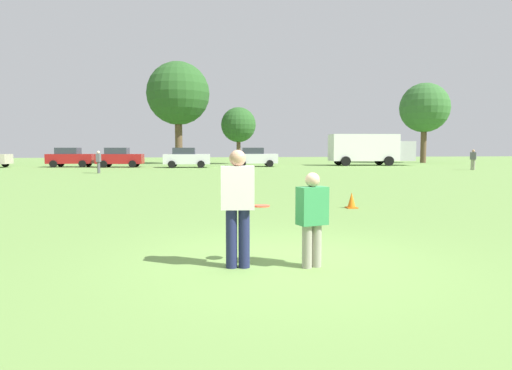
{
  "coord_description": "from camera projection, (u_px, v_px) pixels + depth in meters",
  "views": [
    {
      "loc": [
        -1.52,
        -6.97,
        1.82
      ],
      "look_at": [
        -0.36,
        0.63,
        1.19
      ],
      "focal_mm": 31.72,
      "sensor_mm": 36.0,
      "label": 1
    }
  ],
  "objects": [
    {
      "name": "frisbee",
      "position": [
        261.0,
        206.0,
        7.09
      ],
      "size": [
        0.27,
        0.27,
        0.03
      ],
      "color": "#E54C33"
    },
    {
      "name": "parked_car_far_right",
      "position": [
        255.0,
        157.0,
        43.47
      ],
      "size": [
        4.31,
        2.43,
        1.82
      ],
      "color": "silver",
      "rests_on": "ground"
    },
    {
      "name": "tree_east_oak",
      "position": [
        238.0,
        125.0,
        50.29
      ],
      "size": [
        3.88,
        3.88,
        6.31
      ],
      "color": "brown",
      "rests_on": "ground"
    },
    {
      "name": "tree_east_birch",
      "position": [
        178.0,
        94.0,
        50.17
      ],
      "size": [
        6.97,
        6.97,
        11.33
      ],
      "color": "brown",
      "rests_on": "ground"
    },
    {
      "name": "player_defender",
      "position": [
        312.0,
        215.0,
        6.84
      ],
      "size": [
        0.49,
        0.37,
        1.45
      ],
      "color": "gray",
      "rests_on": "ground"
    },
    {
      "name": "tree_far_east_pine",
      "position": [
        425.0,
        108.0,
        53.82
      ],
      "size": [
        5.85,
        5.85,
        9.51
      ],
      "color": "brown",
      "rests_on": "ground"
    },
    {
      "name": "parked_car_near_right",
      "position": [
        186.0,
        157.0,
        41.46
      ],
      "size": [
        4.31,
        2.43,
        1.82
      ],
      "color": "silver",
      "rests_on": "ground"
    },
    {
      "name": "parked_car_mid_right",
      "position": [
        119.0,
        157.0,
        42.16
      ],
      "size": [
        4.31,
        2.43,
        1.82
      ],
      "color": "maroon",
      "rests_on": "ground"
    },
    {
      "name": "parked_car_center",
      "position": [
        70.0,
        157.0,
        42.54
      ],
      "size": [
        4.31,
        2.43,
        1.82
      ],
      "color": "maroon",
      "rests_on": "ground"
    },
    {
      "name": "box_truck",
      "position": [
        369.0,
        148.0,
        46.39
      ],
      "size": [
        8.64,
        3.37,
        3.18
      ],
      "color": "white",
      "rests_on": "ground"
    },
    {
      "name": "traffic_cone",
      "position": [
        352.0,
        201.0,
        13.65
      ],
      "size": [
        0.32,
        0.32,
        0.48
      ],
      "color": "#D8590C",
      "rests_on": "ground"
    },
    {
      "name": "bystander_far_jogger",
      "position": [
        99.0,
        161.0,
        32.14
      ],
      "size": [
        0.3,
        0.47,
        1.6
      ],
      "color": "#4C4C51",
      "rests_on": "ground"
    },
    {
      "name": "player_thrower",
      "position": [
        238.0,
        202.0,
        6.81
      ],
      "size": [
        0.52,
        0.34,
        1.79
      ],
      "color": "#1E234C",
      "rests_on": "ground"
    },
    {
      "name": "ground_plane",
      "position": [
        284.0,
        262.0,
        7.25
      ],
      "size": [
        158.38,
        158.38,
        0.0
      ],
      "primitive_type": "plane",
      "color": "#6B9347"
    },
    {
      "name": "bystander_sideline_watcher",
      "position": [
        473.0,
        158.0,
        36.96
      ],
      "size": [
        0.52,
        0.5,
        1.67
      ],
      "color": "gray",
      "rests_on": "ground"
    }
  ]
}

